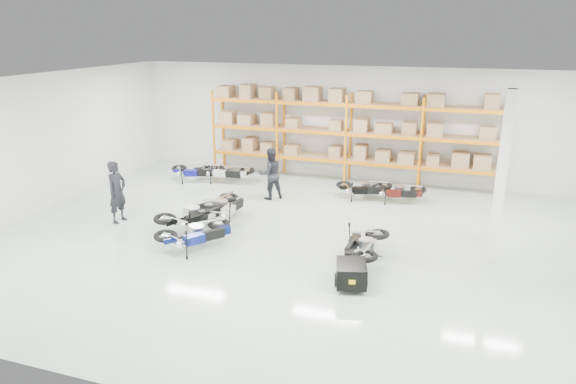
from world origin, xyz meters
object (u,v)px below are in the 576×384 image
(moto_blue_centre, at_px, (196,229))
(moto_back_d, at_px, (399,188))
(moto_back_c, at_px, (365,185))
(moto_touring_right, at_px, (364,240))
(moto_back_b, at_px, (227,168))
(trailer, at_px, (351,274))
(person_back, at_px, (270,174))
(moto_back_a, at_px, (197,168))
(moto_black_far_left, at_px, (193,210))
(moto_silver_left, at_px, (223,203))
(person_left, at_px, (117,192))

(moto_blue_centre, height_order, moto_back_d, moto_blue_centre)
(moto_back_c, relative_size, moto_back_d, 1.04)
(moto_touring_right, bearing_deg, moto_back_c, 102.85)
(moto_back_b, xyz_separation_m, moto_back_d, (6.78, -0.30, -0.05))
(moto_blue_centre, bearing_deg, trailer, -153.74)
(moto_back_b, height_order, moto_back_c, moto_back_b)
(person_back, bearing_deg, moto_blue_centre, 43.23)
(moto_back_a, bearing_deg, moto_black_far_left, -170.92)
(moto_back_a, height_order, moto_back_c, moto_back_a)
(moto_silver_left, xyz_separation_m, person_left, (-3.11, -1.09, 0.38))
(trailer, height_order, moto_back_a, moto_back_a)
(moto_blue_centre, bearing_deg, person_left, 18.64)
(person_back, bearing_deg, person_left, 2.60)
(moto_back_c, distance_m, person_back, 3.41)
(moto_touring_right, xyz_separation_m, person_back, (-4.13, 4.07, 0.37))
(moto_blue_centre, height_order, moto_back_c, moto_blue_centre)
(moto_blue_centre, xyz_separation_m, trailer, (4.54, -0.86, -0.23))
(person_back, bearing_deg, moto_back_c, 156.05)
(moto_silver_left, bearing_deg, person_left, 23.75)
(trailer, xyz_separation_m, person_back, (-4.13, 5.67, 0.57))
(moto_black_far_left, height_order, moto_touring_right, moto_black_far_left)
(moto_back_a, bearing_deg, moto_blue_centre, -169.78)
(moto_silver_left, height_order, moto_back_d, moto_silver_left)
(moto_blue_centre, xyz_separation_m, moto_touring_right, (4.54, 0.74, -0.02))
(moto_back_c, bearing_deg, moto_back_b, 71.12)
(moto_back_d, bearing_deg, person_back, 94.19)
(moto_touring_right, height_order, moto_back_d, moto_touring_right)
(moto_back_b, relative_size, person_left, 0.93)
(moto_blue_centre, height_order, moto_back_a, moto_blue_centre)
(moto_black_far_left, distance_m, moto_back_b, 5.07)
(moto_back_a, bearing_deg, moto_back_c, -108.57)
(moto_silver_left, xyz_separation_m, moto_touring_right, (4.78, -1.47, -0.04))
(moto_black_far_left, bearing_deg, person_left, 27.07)
(trailer, bearing_deg, moto_silver_left, 133.10)
(moto_silver_left, xyz_separation_m, person_back, (0.65, 2.60, 0.33))
(moto_back_a, relative_size, moto_back_c, 1.05)
(moto_touring_right, bearing_deg, moto_back_a, 148.67)
(trailer, bearing_deg, moto_blue_centre, 155.04)
(moto_touring_right, distance_m, moto_back_d, 5.17)
(moto_back_b, bearing_deg, moto_blue_centre, -166.34)
(moto_back_a, distance_m, moto_back_c, 6.79)
(trailer, xyz_separation_m, moto_back_a, (-7.69, 6.81, 0.20))
(moto_blue_centre, relative_size, trailer, 1.27)
(moto_black_far_left, height_order, moto_back_c, moto_black_far_left)
(moto_back_a, distance_m, person_left, 4.86)
(trailer, bearing_deg, moto_back_a, 124.26)
(moto_touring_right, relative_size, person_back, 0.99)
(moto_black_far_left, relative_size, moto_back_d, 1.21)
(moto_touring_right, height_order, moto_back_b, moto_touring_right)
(moto_blue_centre, bearing_deg, person_back, -57.83)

